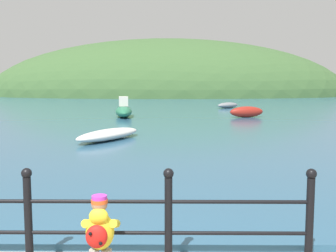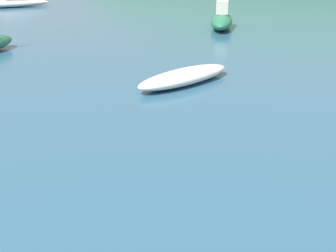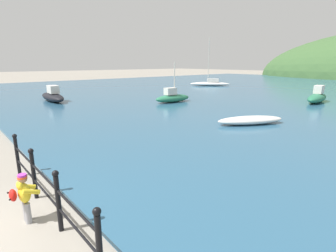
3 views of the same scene
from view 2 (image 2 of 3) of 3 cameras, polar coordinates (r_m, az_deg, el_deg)
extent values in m
cube|color=#2D5B7A|center=(32.96, 13.44, 13.79)|extent=(80.00, 60.00, 0.10)
ellipsoid|color=silver|center=(13.06, 2.03, 6.05)|extent=(2.49, 3.49, 0.40)
ellipsoid|color=#287551|center=(23.10, 6.56, 12.56)|extent=(1.56, 3.93, 0.67)
cube|color=silver|center=(23.30, 6.64, 14.20)|extent=(0.71, 1.14, 0.60)
ellipsoid|color=silver|center=(33.82, -18.69, 13.95)|extent=(4.65, 4.47, 0.49)
camera|label=1|loc=(2.61, -136.44, -47.90)|focal=42.00mm
camera|label=3|loc=(4.01, 89.83, -7.11)|focal=28.00mm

